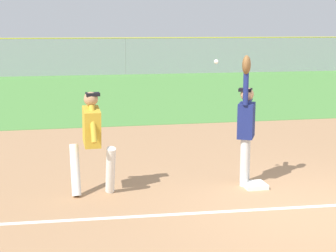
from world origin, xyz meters
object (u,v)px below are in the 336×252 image
(first_base, at_px, (255,185))
(runner, at_px, (92,136))
(parked_car_green, at_px, (70,60))
(parked_car_tan, at_px, (145,60))
(baseball, at_px, (216,62))
(parked_car_blue, at_px, (223,59))
(fielder, at_px, (246,122))

(first_base, xyz_separation_m, runner, (-2.76, 0.15, 0.96))
(parked_car_green, height_order, parked_car_tan, same)
(baseball, height_order, parked_car_blue, baseball)
(fielder, xyz_separation_m, runner, (-2.65, -0.04, -0.12))
(first_base, bearing_deg, fielder, 121.24)
(fielder, xyz_separation_m, parked_car_blue, (7.23, 24.23, -0.45))
(runner, xyz_separation_m, baseball, (2.07, -0.02, 1.18))
(parked_car_blue, bearing_deg, parked_car_green, 169.40)
(first_base, relative_size, baseball, 5.14)
(parked_car_green, relative_size, parked_car_tan, 1.01)
(parked_car_green, height_order, parked_car_blue, same)
(parked_car_tan, height_order, parked_car_blue, same)
(first_base, xyz_separation_m, baseball, (-0.69, 0.13, 2.13))
(first_base, xyz_separation_m, fielder, (-0.12, 0.19, 1.08))
(first_base, distance_m, parked_car_blue, 25.45)
(runner, bearing_deg, fielder, -1.86)
(parked_car_green, xyz_separation_m, parked_car_blue, (9.90, -0.80, 0.00))
(fielder, xyz_separation_m, parked_car_green, (-2.68, 25.03, -0.45))
(first_base, distance_m, baseball, 2.25)
(fielder, height_order, runner, fielder)
(first_base, distance_m, runner, 2.93)
(first_base, distance_m, fielder, 1.10)
(baseball, bearing_deg, parked_car_tan, 83.81)
(first_base, bearing_deg, parked_car_tan, 85.44)
(parked_car_green, bearing_deg, parked_car_tan, -1.31)
(runner, distance_m, parked_car_tan, 24.90)
(parked_car_tan, bearing_deg, runner, -105.55)
(runner, bearing_deg, parked_car_green, 87.34)
(parked_car_blue, bearing_deg, first_base, -112.21)
(fielder, distance_m, baseball, 1.20)
(first_base, distance_m, parked_car_tan, 24.69)
(first_base, bearing_deg, parked_car_blue, 73.78)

